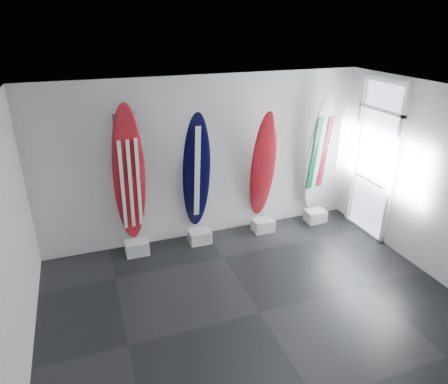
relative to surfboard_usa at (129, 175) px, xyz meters
name	(u,v)px	position (x,y,z in m)	size (l,w,h in m)	color
floor	(260,313)	(1.39, -2.28, -1.46)	(6.00, 6.00, 0.00)	black
ceiling	(269,102)	(1.39, -2.28, 1.54)	(6.00, 6.00, 0.00)	white
wall_back	(205,160)	(1.39, 0.22, 0.04)	(6.00, 6.00, 0.00)	white
wall_front	(405,364)	(1.39, -4.78, 0.04)	(6.00, 6.00, 0.00)	white
wall_left	(4,264)	(-1.61, -2.28, 0.04)	(5.00, 5.00, 0.00)	white
wall_right	(444,188)	(4.39, -2.28, 0.04)	(5.00, 5.00, 0.00)	white
display_block_usa	(137,248)	(0.00, -0.10, -1.34)	(0.40, 0.30, 0.24)	white
surfboard_usa	(129,175)	(0.00, 0.00, 0.00)	(0.55, 0.08, 2.45)	maroon
display_block_navy	(200,236)	(1.16, -0.10, -1.34)	(0.40, 0.30, 0.24)	white
surfboard_navy	(197,173)	(1.16, 0.00, -0.11)	(0.51, 0.08, 2.25)	black
display_block_swiss	(263,225)	(2.46, -0.10, -1.34)	(0.40, 0.30, 0.24)	white
surfboard_swiss	(263,166)	(2.46, 0.00, -0.15)	(0.49, 0.08, 2.18)	maroon
display_block_italy	(315,216)	(3.63, -0.10, -1.34)	(0.40, 0.30, 0.24)	white
surfboard_italy	(319,153)	(3.63, 0.00, -0.03)	(0.55, 0.08, 2.41)	silver
wall_outlet	(72,239)	(-1.06, 0.20, -1.11)	(0.09, 0.02, 0.13)	silver
glass_door	(374,161)	(4.36, -0.73, -0.04)	(0.12, 1.16, 2.85)	white
balcony	(421,197)	(5.69, -0.73, -0.96)	(2.80, 2.20, 1.20)	slate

